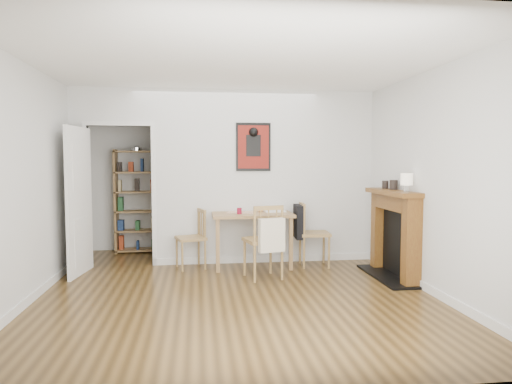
{
  "coord_description": "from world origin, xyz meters",
  "views": [
    {
      "loc": [
        -0.43,
        -5.45,
        1.55
      ],
      "look_at": [
        0.35,
        0.6,
        1.13
      ],
      "focal_mm": 32.0,
      "sensor_mm": 36.0,
      "label": 1
    }
  ],
  "objects": [
    {
      "name": "notebook",
      "position": [
        0.7,
        1.2,
        0.8
      ],
      "size": [
        0.32,
        0.24,
        0.02
      ],
      "primitive_type": "cube",
      "rotation": [
        0.0,
        0.0,
        0.06
      ],
      "color": "silver",
      "rests_on": "dining_table"
    },
    {
      "name": "ground",
      "position": [
        0.0,
        0.0,
        0.0
      ],
      "size": [
        5.2,
        5.2,
        0.0
      ],
      "primitive_type": "plane",
      "color": "brown",
      "rests_on": "ground"
    },
    {
      "name": "room_shell",
      "position": [
        0.1,
        1.34,
        1.3
      ],
      "size": [
        5.2,
        5.2,
        5.2
      ],
      "color": "beige",
      "rests_on": "ground"
    },
    {
      "name": "orange_fruit",
      "position": [
        0.5,
        1.24,
        0.83
      ],
      "size": [
        0.08,
        0.08,
        0.08
      ],
      "primitive_type": "sphere",
      "color": "orange",
      "rests_on": "dining_table"
    },
    {
      "name": "placemat",
      "position": [
        0.2,
        1.19,
        0.79
      ],
      "size": [
        0.47,
        0.4,
        0.0
      ],
      "primitive_type": "cube",
      "rotation": [
        0.0,
        0.0,
        -0.27
      ],
      "color": "beige",
      "rests_on": "dining_table"
    },
    {
      "name": "fireplace",
      "position": [
        2.16,
        0.25,
        0.62
      ],
      "size": [
        0.45,
        1.25,
        1.16
      ],
      "color": "brown",
      "rests_on": "ground"
    },
    {
      "name": "ceramic_jar_b",
      "position": [
        2.15,
        0.57,
        1.22
      ],
      "size": [
        0.09,
        0.09,
        0.11
      ],
      "primitive_type": "cylinder",
      "color": "black",
      "rests_on": "fireplace"
    },
    {
      "name": "ceramic_jar_a",
      "position": [
        2.17,
        0.35,
        1.23
      ],
      "size": [
        0.11,
        0.11,
        0.13
      ],
      "primitive_type": "cylinder",
      "color": "black",
      "rests_on": "fireplace"
    },
    {
      "name": "chair_right",
      "position": [
        1.24,
        1.01,
        0.48
      ],
      "size": [
        0.56,
        0.5,
        0.93
      ],
      "color": "#9D7A49",
      "rests_on": "ground"
    },
    {
      "name": "dining_table",
      "position": [
        0.35,
        1.1,
        0.69
      ],
      "size": [
        1.16,
        0.74,
        0.79
      ],
      "color": "#987447",
      "rests_on": "ground"
    },
    {
      "name": "mantel_lamp",
      "position": [
        2.13,
        -0.11,
        1.3
      ],
      "size": [
        0.15,
        0.15,
        0.23
      ],
      "color": "silver",
      "rests_on": "fireplace"
    },
    {
      "name": "red_glass",
      "position": [
        0.16,
        0.99,
        0.83
      ],
      "size": [
        0.07,
        0.07,
        0.09
      ],
      "primitive_type": "cylinder",
      "color": "maroon",
      "rests_on": "dining_table"
    },
    {
      "name": "chair_front",
      "position": [
        0.42,
        0.42,
        0.5
      ],
      "size": [
        0.59,
        0.64,
        0.98
      ],
      "color": "#9D7A49",
      "rests_on": "ground"
    },
    {
      "name": "chair_left",
      "position": [
        -0.54,
        1.09,
        0.43
      ],
      "size": [
        0.53,
        0.53,
        0.85
      ],
      "color": "#9D7A49",
      "rests_on": "ground"
    },
    {
      "name": "bookshelf",
      "position": [
        -1.44,
        2.39,
        0.86
      ],
      "size": [
        0.73,
        0.29,
        1.73
      ],
      "color": "#987447",
      "rests_on": "ground"
    }
  ]
}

